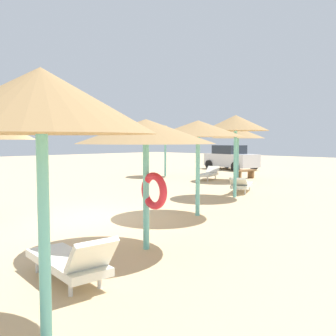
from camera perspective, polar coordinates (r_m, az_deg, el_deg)
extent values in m
plane|color=#D1B284|center=(10.57, -11.66, -7.35)|extent=(80.00, 80.00, 0.00)
cylinder|color=#6BC6BC|center=(19.95, 10.29, 1.37)|extent=(0.12, 0.12, 2.28)
cone|color=#9E7A4C|center=(19.93, 10.34, 5.13)|extent=(2.73, 2.73, 0.54)
cylinder|color=#6BC6BC|center=(14.17, 9.94, 0.75)|extent=(0.12, 0.12, 2.53)
cone|color=#9E7A4C|center=(14.16, 10.01, 6.61)|extent=(2.39, 2.39, 0.57)
cylinder|color=#6BC6BC|center=(7.36, -3.27, -3.91)|extent=(0.12, 0.12, 2.13)
cone|color=#9E7A4C|center=(7.29, -3.31, 5.44)|extent=(2.66, 2.66, 0.46)
torus|color=red|center=(7.19, -2.10, -3.42)|extent=(0.71, 0.20, 0.70)
cylinder|color=#6BC6BC|center=(10.64, 4.44, -0.99)|extent=(0.12, 0.12, 2.28)
cone|color=#9E7A4C|center=(10.60, 4.48, 5.84)|extent=(2.57, 2.57, 0.45)
cylinder|color=#6BC6BC|center=(4.14, -17.91, -9.57)|extent=(0.12, 0.12, 2.26)
cone|color=#9E7A4C|center=(4.04, -18.35, 9.47)|extent=(2.31, 2.31, 0.66)
cylinder|color=#6BC6BC|center=(22.04, -0.40, 1.81)|extent=(0.12, 0.12, 2.37)
cone|color=#9E7A4C|center=(22.02, -0.40, 5.50)|extent=(2.29, 2.29, 0.67)
cube|color=silver|center=(20.20, 5.91, -0.99)|extent=(1.17, 1.82, 0.12)
cube|color=silver|center=(20.93, 6.65, -0.24)|extent=(0.77, 0.69, 0.37)
cylinder|color=silver|center=(20.85, 5.89, -1.30)|extent=(0.06, 0.06, 0.22)
cylinder|color=silver|center=(20.71, 7.04, -1.35)|extent=(0.06, 0.06, 0.22)
cylinder|color=silver|center=(19.73, 4.72, -1.60)|extent=(0.06, 0.06, 0.22)
cylinder|color=silver|center=(19.58, 5.93, -1.66)|extent=(0.06, 0.06, 0.22)
cube|color=silver|center=(15.74, 10.92, -2.52)|extent=(1.30, 1.81, 0.12)
cube|color=silver|center=(14.93, 10.44, -2.06)|extent=(0.79, 0.73, 0.37)
cylinder|color=silver|center=(15.14, 11.37, -3.44)|extent=(0.06, 0.06, 0.22)
cylinder|color=silver|center=(15.21, 9.73, -3.38)|extent=(0.06, 0.06, 0.22)
cylinder|color=silver|center=(16.31, 12.02, -2.90)|extent=(0.06, 0.06, 0.22)
cylinder|color=silver|center=(16.38, 10.49, -2.85)|extent=(0.06, 0.06, 0.22)
cube|color=silver|center=(6.11, -14.83, -13.28)|extent=(1.76, 0.81, 0.12)
cube|color=silver|center=(5.34, -11.24, -12.66)|extent=(0.46, 0.68, 0.49)
cylinder|color=silver|center=(5.75, -10.13, -16.13)|extent=(0.06, 0.06, 0.22)
cylinder|color=silver|center=(5.56, -14.27, -16.90)|extent=(0.06, 0.06, 0.22)
cylinder|color=silver|center=(6.77, -15.22, -13.06)|extent=(0.06, 0.06, 0.22)
cylinder|color=silver|center=(6.61, -18.80, -13.55)|extent=(0.06, 0.06, 0.22)
cube|color=brown|center=(21.09, 11.31, -0.37)|extent=(0.52, 1.53, 0.08)
cube|color=brown|center=(20.69, 10.36, -1.13)|extent=(0.37, 0.15, 0.41)
cube|color=brown|center=(21.55, 12.21, -0.94)|extent=(0.37, 0.15, 0.41)
cube|color=silver|center=(27.52, 9.34, 1.17)|extent=(4.25, 2.43, 0.90)
cube|color=#262D38|center=(27.64, 9.07, 2.74)|extent=(2.26, 1.91, 0.60)
cylinder|color=black|center=(27.21, 12.63, 0.35)|extent=(0.67, 0.34, 0.64)
cylinder|color=black|center=(25.96, 9.97, 0.21)|extent=(0.67, 0.34, 0.64)
cylinder|color=black|center=(29.13, 8.77, 0.65)|extent=(0.67, 0.34, 0.64)
cylinder|color=black|center=(27.96, 6.12, 0.53)|extent=(0.67, 0.34, 0.64)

